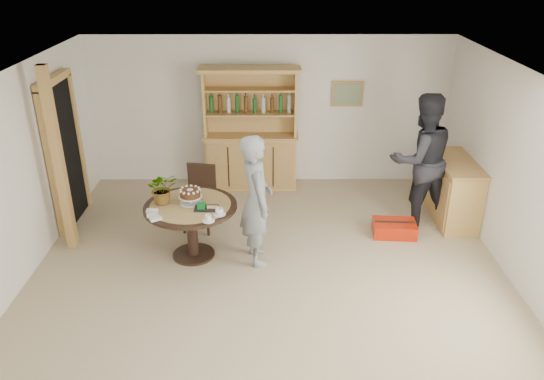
{
  "coord_description": "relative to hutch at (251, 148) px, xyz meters",
  "views": [
    {
      "loc": [
        0.02,
        -5.13,
        3.79
      ],
      "look_at": [
        0.04,
        0.77,
        1.05
      ],
      "focal_mm": 35.0,
      "sensor_mm": 36.0,
      "label": 1
    }
  ],
  "objects": [
    {
      "name": "adult_person",
      "position": [
        2.49,
        -1.29,
        0.29
      ],
      "size": [
        1.11,
        0.96,
        1.96
      ],
      "primitive_type": "imported",
      "rotation": [
        0.0,
        0.0,
        3.4
      ],
      "color": "black",
      "rests_on": "ground"
    },
    {
      "name": "dining_chair",
      "position": [
        -0.69,
        -1.45,
        -0.15
      ],
      "size": [
        0.49,
        0.49,
        0.95
      ],
      "rotation": [
        0.0,
        0.0,
        -0.19
      ],
      "color": "black",
      "rests_on": "ground"
    },
    {
      "name": "doorway",
      "position": [
        -2.63,
        -1.24,
        0.42
      ],
      "size": [
        0.13,
        1.1,
        2.18
      ],
      "color": "black",
      "rests_on": "ground"
    },
    {
      "name": "flower_vase",
      "position": [
        -1.06,
        -2.23,
        0.28
      ],
      "size": [
        0.47,
        0.44,
        0.42
      ],
      "primitive_type": "imported",
      "rotation": [
        0.0,
        0.0,
        0.35
      ],
      "color": "#3F7233",
      "rests_on": "dining_table"
    },
    {
      "name": "sideboard",
      "position": [
        3.04,
        -1.24,
        -0.22
      ],
      "size": [
        0.54,
        1.26,
        0.94
      ],
      "color": "tan",
      "rests_on": "ground"
    },
    {
      "name": "red_suitcase",
      "position": [
        2.1,
        -1.73,
        -0.59
      ],
      "size": [
        0.63,
        0.44,
        0.21
      ],
      "rotation": [
        0.0,
        0.0,
        -0.07
      ],
      "color": "red",
      "rests_on": "ground"
    },
    {
      "name": "teen_boy",
      "position": [
        0.14,
        -2.38,
        0.18
      ],
      "size": [
        0.55,
        0.71,
        1.73
      ],
      "primitive_type": "imported",
      "rotation": [
        0.0,
        0.0,
        1.8
      ],
      "color": "gray",
      "rests_on": "ground"
    },
    {
      "name": "ground",
      "position": [
        0.3,
        -3.24,
        -0.69
      ],
      "size": [
        7.0,
        7.0,
        0.0
      ],
      "primitive_type": "plane",
      "color": "#C5AF87",
      "rests_on": "ground"
    },
    {
      "name": "birthday_cake",
      "position": [
        -0.71,
        -2.23,
        0.19
      ],
      "size": [
        0.3,
        0.3,
        0.2
      ],
      "color": "white",
      "rests_on": "dining_table"
    },
    {
      "name": "pine_post",
      "position": [
        -2.4,
        -2.04,
        0.56
      ],
      "size": [
        0.12,
        0.12,
        2.5
      ],
      "primitive_type": "cube",
      "color": "tan",
      "rests_on": "ground"
    },
    {
      "name": "room_shell",
      "position": [
        0.3,
        -3.23,
        1.05
      ],
      "size": [
        6.04,
        7.04,
        2.52
      ],
      "color": "white",
      "rests_on": "ground"
    },
    {
      "name": "hutch",
      "position": [
        0.0,
        0.0,
        0.0
      ],
      "size": [
        1.62,
        0.54,
        2.04
      ],
      "color": "tan",
      "rests_on": "ground"
    },
    {
      "name": "gift_tray",
      "position": [
        -0.49,
        -2.4,
        0.1
      ],
      "size": [
        0.3,
        0.2,
        0.08
      ],
      "color": "black",
      "rests_on": "dining_table"
    },
    {
      "name": "coffee_cup_b",
      "position": [
        -0.43,
        -2.73,
        0.11
      ],
      "size": [
        0.15,
        0.15,
        0.08
      ],
      "color": "white",
      "rests_on": "dining_table"
    },
    {
      "name": "coffee_cup_a",
      "position": [
        -0.31,
        -2.56,
        0.11
      ],
      "size": [
        0.15,
        0.15,
        0.09
      ],
      "color": "white",
      "rests_on": "dining_table"
    },
    {
      "name": "napkins",
      "position": [
        -1.12,
        -2.59,
        0.09
      ],
      "size": [
        0.24,
        0.33,
        0.03
      ],
      "color": "white",
      "rests_on": "dining_table"
    },
    {
      "name": "dining_table",
      "position": [
        -0.71,
        -2.28,
        -0.08
      ],
      "size": [
        1.2,
        1.2,
        0.76
      ],
      "color": "black",
      "rests_on": "ground"
    }
  ]
}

